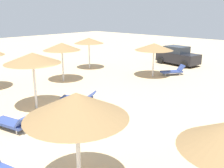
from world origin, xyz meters
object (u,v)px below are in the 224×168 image
Objects in this scene: parasol_1 at (154,47)px; parked_car at (178,56)px; parasol_2 at (33,58)px; parasol_7 at (89,41)px; lounger_1 at (173,71)px; lounger_0 at (13,123)px; parasol_4 at (76,106)px; lounger_2 at (79,98)px; parasol_6 at (62,47)px.

parked_car is at bearing 99.67° from parasol_1.
parasol_1 is 9.74m from parasol_2.
parasol_7 is 1.41× the size of lounger_1.
lounger_0 is at bearing -53.10° from parasol_2.
parasol_1 is 1.47× the size of lounger_0.
lounger_0 is at bearing -85.48° from parasol_1.
parked_car is (-1.86, 3.96, 0.50)m from lounger_1.
parasol_4 is 1.48× the size of lounger_2.
parasol_4 is at bearing -70.09° from lounger_1.
parasol_4 reaches higher than lounger_1.
parasol_4 is 0.68× the size of parked_car.
parasol_2 is at bearing -93.57° from parasol_1.
lounger_2 is at bearing -86.43° from parasol_1.
parasol_1 is 5.90m from parasol_7.
parasol_1 is at bearing 93.57° from lounger_2.
parasol_4 is 1.07× the size of parasol_7.
parasol_1 is 11.96m from lounger_0.
parasol_7 is 1.38× the size of lounger_2.
parasol_7 is (-1.75, 4.12, -0.04)m from parasol_6.
parasol_7 is at bearing -166.61° from parasol_1.
lounger_1 is at bearing 89.96° from lounger_0.
parasol_1 is 1.08× the size of parasol_7.
parasol_2 is 1.08× the size of parasol_7.
parasol_2 is 1.05× the size of parasol_6.
parasol_4 reaches higher than parked_car.
parasol_4 is 1.47× the size of lounger_0.
lounger_0 is (-4.99, 0.55, -2.20)m from parasol_4.
parasol_4 is at bearing -34.57° from parasol_6.
lounger_1 is at bearing 109.91° from parasol_4.
parasol_6 is 1.44× the size of lounger_1.
parasol_6 reaches higher than parasol_7.
lounger_2 is (4.47, -2.27, -2.15)m from parasol_6.
parasol_4 is 1.05× the size of parasol_6.
parasol_7 is 8.46m from parked_car.
parasol_6 is (-3.99, -5.48, 0.18)m from parasol_1.
parasol_6 is at bearing -105.74° from parked_car.
parasol_2 is 11.49m from lounger_1.
parasol_6 is 0.65× the size of parked_car.
lounger_0 is 17.27m from parked_car.
parasol_1 is 1.00× the size of parasol_4.
lounger_0 is (4.92, -6.28, -2.14)m from parasol_6.
lounger_0 is 1.03× the size of lounger_1.
parasol_1 is at bearing 86.43° from parasol_2.
parasol_6 is 4.47m from parasol_7.
parasol_1 reaches higher than lounger_1.
parasol_6 is 8.26m from lounger_0.
parasol_6 reaches higher than parasol_1.
parasol_2 is at bearing 126.90° from lounger_0.
parked_car is at bearing 74.26° from parasol_6.
parasol_4 is 19.07m from parked_car.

